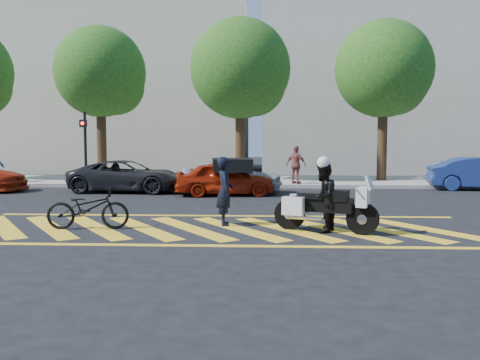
{
  "coord_description": "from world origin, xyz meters",
  "views": [
    {
      "loc": [
        1.08,
        -11.51,
        2.07
      ],
      "look_at": [
        0.51,
        0.89,
        1.05
      ],
      "focal_mm": 38.0,
      "sensor_mm": 36.0,
      "label": 1
    }
  ],
  "objects_px": {
    "parked_right": "(480,174)",
    "red_convertible": "(225,179)",
    "police_motorcycle": "(324,207)",
    "parked_mid_left": "(127,176)",
    "parked_mid_right": "(232,176)",
    "officer_moto": "(323,197)",
    "bicycle": "(88,208)",
    "officer_bike": "(225,191)"
  },
  "relations": [
    {
      "from": "officer_bike",
      "to": "red_convertible",
      "type": "height_order",
      "value": "officer_bike"
    },
    {
      "from": "police_motorcycle",
      "to": "parked_mid_left",
      "type": "distance_m",
      "value": 10.46
    },
    {
      "from": "parked_right",
      "to": "parked_mid_right",
      "type": "bearing_deg",
      "value": 105.23
    },
    {
      "from": "officer_bike",
      "to": "bicycle",
      "type": "distance_m",
      "value": 3.17
    },
    {
      "from": "police_motorcycle",
      "to": "officer_moto",
      "type": "bearing_deg",
      "value": -121.21
    },
    {
      "from": "officer_bike",
      "to": "parked_right",
      "type": "height_order",
      "value": "officer_bike"
    },
    {
      "from": "red_convertible",
      "to": "parked_mid_left",
      "type": "relative_size",
      "value": 0.82
    },
    {
      "from": "parked_mid_right",
      "to": "parked_right",
      "type": "xyz_separation_m",
      "value": [
        9.87,
        1.4,
        0.01
      ]
    },
    {
      "from": "officer_bike",
      "to": "officer_moto",
      "type": "height_order",
      "value": "officer_bike"
    },
    {
      "from": "red_convertible",
      "to": "bicycle",
      "type": "bearing_deg",
      "value": 152.67
    },
    {
      "from": "parked_mid_right",
      "to": "officer_moto",
      "type": "bearing_deg",
      "value": -158.03
    },
    {
      "from": "parked_mid_right",
      "to": "red_convertible",
      "type": "bearing_deg",
      "value": 172.99
    },
    {
      "from": "parked_mid_right",
      "to": "parked_right",
      "type": "height_order",
      "value": "parked_right"
    },
    {
      "from": "parked_mid_right",
      "to": "parked_right",
      "type": "relative_size",
      "value": 0.96
    },
    {
      "from": "bicycle",
      "to": "parked_mid_left",
      "type": "height_order",
      "value": "parked_mid_left"
    },
    {
      "from": "police_motorcycle",
      "to": "parked_mid_left",
      "type": "relative_size",
      "value": 0.51
    },
    {
      "from": "bicycle",
      "to": "parked_right",
      "type": "height_order",
      "value": "parked_right"
    },
    {
      "from": "police_motorcycle",
      "to": "parked_mid_right",
      "type": "height_order",
      "value": "parked_mid_right"
    },
    {
      "from": "red_convertible",
      "to": "officer_moto",
      "type": "bearing_deg",
      "value": -166.12
    },
    {
      "from": "police_motorcycle",
      "to": "red_convertible",
      "type": "xyz_separation_m",
      "value": [
        -2.73,
        7.12,
        0.05
      ]
    },
    {
      "from": "parked_mid_right",
      "to": "officer_bike",
      "type": "bearing_deg",
      "value": -173.03
    },
    {
      "from": "parked_right",
      "to": "police_motorcycle",
      "type": "bearing_deg",
      "value": 149.46
    },
    {
      "from": "bicycle",
      "to": "parked_mid_right",
      "type": "height_order",
      "value": "parked_mid_right"
    },
    {
      "from": "red_convertible",
      "to": "parked_mid_left",
      "type": "bearing_deg",
      "value": 68.52
    },
    {
      "from": "officer_bike",
      "to": "bicycle",
      "type": "bearing_deg",
      "value": 91.59
    },
    {
      "from": "police_motorcycle",
      "to": "parked_mid_right",
      "type": "xyz_separation_m",
      "value": [
        -2.51,
        8.12,
        0.09
      ]
    },
    {
      "from": "officer_moto",
      "to": "parked_mid_left",
      "type": "height_order",
      "value": "officer_moto"
    },
    {
      "from": "bicycle",
      "to": "officer_moto",
      "type": "distance_m",
      "value": 5.32
    },
    {
      "from": "parked_mid_left",
      "to": "parked_right",
      "type": "relative_size",
      "value": 1.11
    },
    {
      "from": "police_motorcycle",
      "to": "parked_mid_left",
      "type": "xyz_separation_m",
      "value": [
        -6.58,
        8.12,
        0.05
      ]
    },
    {
      "from": "bicycle",
      "to": "officer_bike",
      "type": "bearing_deg",
      "value": -84.42
    },
    {
      "from": "red_convertible",
      "to": "parked_right",
      "type": "height_order",
      "value": "parked_right"
    },
    {
      "from": "parked_right",
      "to": "red_convertible",
      "type": "bearing_deg",
      "value": 110.56
    },
    {
      "from": "officer_bike",
      "to": "police_motorcycle",
      "type": "bearing_deg",
      "value": -119.73
    },
    {
      "from": "bicycle",
      "to": "parked_mid_left",
      "type": "bearing_deg",
      "value": 2.37
    },
    {
      "from": "bicycle",
      "to": "officer_moto",
      "type": "height_order",
      "value": "officer_moto"
    },
    {
      "from": "parked_mid_left",
      "to": "parked_mid_right",
      "type": "distance_m",
      "value": 4.07
    },
    {
      "from": "bicycle",
      "to": "red_convertible",
      "type": "relative_size",
      "value": 0.51
    },
    {
      "from": "officer_bike",
      "to": "parked_right",
      "type": "bearing_deg",
      "value": -58.23
    },
    {
      "from": "police_motorcycle",
      "to": "officer_moto",
      "type": "relative_size",
      "value": 1.44
    },
    {
      "from": "bicycle",
      "to": "police_motorcycle",
      "type": "height_order",
      "value": "police_motorcycle"
    },
    {
      "from": "bicycle",
      "to": "police_motorcycle",
      "type": "bearing_deg",
      "value": -97.85
    }
  ]
}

